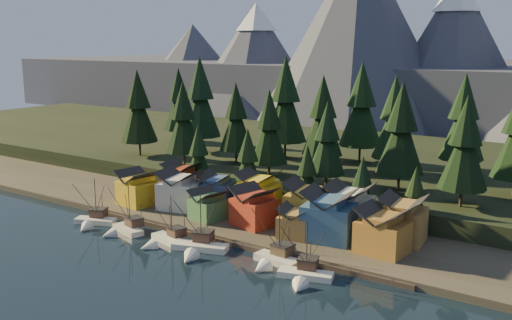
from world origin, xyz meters
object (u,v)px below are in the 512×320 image
Objects in this scene: boat_0 at (93,215)px; boat_5 at (304,268)px; boat_1 at (124,223)px; boat_2 at (165,234)px; house_front_1 at (180,188)px; house_front_0 at (137,187)px; boat_4 at (274,252)px; house_back_1 at (217,189)px; house_back_0 at (182,179)px; boat_3 at (197,241)px.

boat_5 is (55.84, -0.21, -0.02)m from boat_0.
boat_1 is 12.25m from boat_2.
house_front_1 is at bearing 137.05° from boat_2.
house_front_1 reaches higher than house_front_0.
house_back_1 is (-29.63, 20.78, 3.45)m from boat_4.
boat_5 is 57.54m from house_back_0.
house_front_1 is at bearing 102.79° from boat_1.
boat_4 is at bearing -17.67° from boat_0.
boat_1 is 1.04× the size of boat_2.
house_front_0 is 0.88× the size of house_front_1.
boat_1 is at bearing -106.24° from house_front_1.
boat_4 is at bearing -35.36° from house_front_1.
house_back_1 is at bearing 132.07° from boat_5.
house_back_0 is 13.36m from house_back_1.
house_front_0 is (-22.49, 14.53, 3.91)m from boat_2.
boat_0 is 1.00× the size of boat_1.
boat_2 is at bearing -93.10° from house_back_1.
boat_5 is at bearing -46.39° from house_back_1.
boat_5 is (8.32, -3.20, -0.31)m from boat_4.
boat_3 is at bearing -163.17° from boat_4.
boat_3 is at bearing -54.63° from house_back_0.
boat_3 is at bearing 15.84° from boat_1.
boat_2 is at bearing -65.89° from house_back_0.
boat_1 is 0.99× the size of boat_5.
boat_0 is 14.86m from house_front_0.
boat_2 is 24.68m from house_back_1.
house_back_0 is at bearing 76.35° from house_front_0.
boat_1 is 1.25× the size of house_back_1.
boat_4 is at bearing 21.61° from boat_2.
boat_0 is at bearing -81.82° from house_front_0.
house_back_0 is (-42.83, 22.84, 3.78)m from boat_4.
house_front_1 is (-44.67, 17.84, 4.22)m from boat_5.
boat_3 reaches higher than house_front_1.
boat_2 is 1.03× the size of house_front_1.
house_front_0 is at bearing 136.99° from boat_3.
boat_3 is 1.18× the size of house_front_1.
house_back_0 reaches higher than boat_0.
boat_2 is 27.06m from house_front_0.
boat_5 is (45.54, -0.06, -0.11)m from boat_1.
boat_3 is 27.57m from house_back_1.
boat_1 is 18.15m from house_front_0.
house_front_1 reaches higher than boat_5.
boat_4 is 1.07× the size of boat_5.
boat_4 is (16.25, 3.05, 0.20)m from boat_3.
house_front_1 is at bearing 164.26° from boat_4.
boat_0 is 0.99× the size of boat_5.
house_front_0 is (-31.22, 14.44, 3.64)m from boat_3.
boat_4 is (24.98, 3.14, 0.46)m from boat_2.
house_back_0 is (-5.61, 25.98, 3.98)m from boat_1.
boat_1 is at bearing -46.41° from house_front_0.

